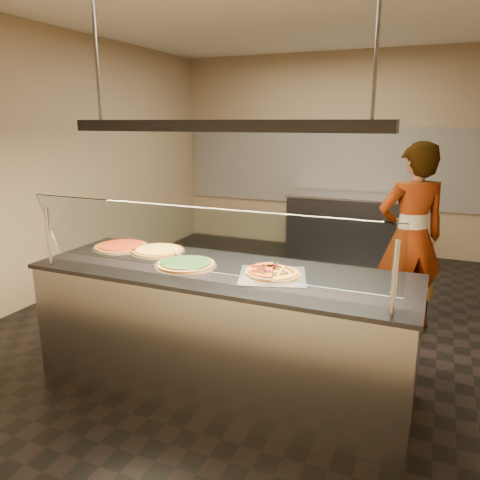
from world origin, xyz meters
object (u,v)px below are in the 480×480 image
at_px(pizza_cheese, 158,250).
at_px(prep_table, 346,226).
at_px(sneeze_guard, 198,241).
at_px(pizza_spinach, 186,264).
at_px(pizza_tomato, 121,246).
at_px(heat_lamp_housing, 220,126).
at_px(half_pizza_sausage, 285,274).
at_px(worker, 411,238).
at_px(serving_counter, 222,328).
at_px(perforated_tray, 273,275).
at_px(pizza_spatula, 182,252).
at_px(half_pizza_pepperoni, 261,270).

xyz_separation_m(pizza_cheese, prep_table, (0.87, 3.72, -0.48)).
relative_size(sneeze_guard, prep_table, 1.51).
xyz_separation_m(sneeze_guard, pizza_spinach, (-0.28, 0.31, -0.28)).
xyz_separation_m(pizza_tomato, heat_lamp_housing, (1.05, -0.21, 1.01)).
xyz_separation_m(half_pizza_sausage, worker, (0.72, 1.67, -0.05)).
relative_size(serving_counter, perforated_tray, 4.86).
relative_size(pizza_cheese, heat_lamp_housing, 0.19).
bearing_deg(pizza_tomato, perforated_tray, -8.33).
relative_size(sneeze_guard, heat_lamp_housing, 1.11).
bearing_deg(worker, pizza_spatula, 12.87).
height_order(serving_counter, pizza_cheese, pizza_cheese).
bearing_deg(worker, pizza_tomato, 3.88).
distance_m(serving_counter, pizza_spinach, 0.56).
xyz_separation_m(pizza_tomato, pizza_spatula, (0.61, -0.02, 0.01)).
relative_size(pizza_tomato, worker, 0.26).
xyz_separation_m(pizza_cheese, pizza_spatula, (0.24, -0.03, 0.01)).
bearing_deg(pizza_tomato, sneeze_guard, -27.82).
bearing_deg(pizza_cheese, half_pizza_sausage, -10.68).
relative_size(pizza_spinach, pizza_spatula, 1.65).
relative_size(pizza_tomato, pizza_spatula, 1.66).
distance_m(pizza_cheese, prep_table, 3.85).
relative_size(pizza_spinach, heat_lamp_housing, 0.20).
xyz_separation_m(half_pizza_pepperoni, half_pizza_sausage, (0.18, 0.00, -0.01)).
bearing_deg(serving_counter, sneeze_guard, -90.00).
height_order(perforated_tray, half_pizza_pepperoni, half_pizza_pepperoni).
bearing_deg(heat_lamp_housing, pizza_tomato, 168.63).
height_order(half_pizza_pepperoni, pizza_cheese, half_pizza_pepperoni).
bearing_deg(pizza_spinach, worker, 48.98).
bearing_deg(sneeze_guard, half_pizza_pepperoni, 48.39).
xyz_separation_m(serving_counter, prep_table, (0.18, 3.94, 0.00)).
distance_m(pizza_cheese, pizza_tomato, 0.37).
bearing_deg(pizza_tomato, heat_lamp_housing, -11.37).
distance_m(half_pizza_pepperoni, heat_lamp_housing, 1.03).
relative_size(pizza_spinach, prep_table, 0.27).
height_order(pizza_spinach, pizza_cheese, pizza_spinach).
bearing_deg(heat_lamp_housing, half_pizza_pepperoni, -0.06).
height_order(sneeze_guard, pizza_cheese, sneeze_guard).
height_order(serving_counter, pizza_tomato, pizza_tomato).
height_order(pizza_tomato, heat_lamp_housing, heat_lamp_housing).
bearing_deg(half_pizza_sausage, heat_lamp_housing, -179.96).
bearing_deg(pizza_spatula, perforated_tray, -13.14).
bearing_deg(pizza_spatula, half_pizza_pepperoni, -14.66).
bearing_deg(half_pizza_pepperoni, pizza_spinach, -176.79).
xyz_separation_m(serving_counter, worker, (1.20, 1.67, 0.44)).
distance_m(serving_counter, worker, 2.10).
distance_m(half_pizza_sausage, pizza_spatula, 0.95).
distance_m(sneeze_guard, heat_lamp_housing, 0.80).
bearing_deg(perforated_tray, serving_counter, 179.93).
height_order(sneeze_guard, pizza_tomato, sneeze_guard).
bearing_deg(half_pizza_sausage, pizza_tomato, 172.18).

